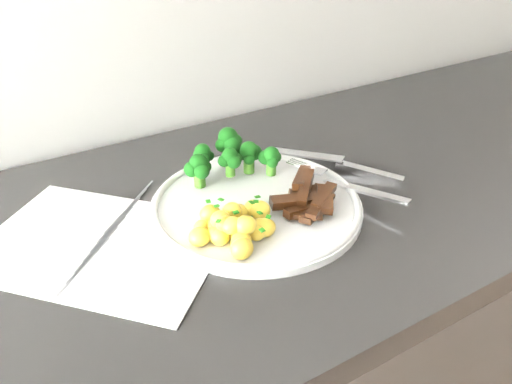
% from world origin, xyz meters
% --- Properties ---
extents(recipe_paper, '(0.38, 0.38, 0.00)m').
position_xyz_m(recipe_paper, '(-0.19, 1.69, 0.90)').
color(recipe_paper, white).
rests_on(recipe_paper, counter).
extents(plate, '(0.31, 0.31, 0.02)m').
position_xyz_m(plate, '(0.03, 1.66, 0.91)').
color(plate, white).
rests_on(plate, counter).
extents(broccoli, '(0.15, 0.10, 0.07)m').
position_xyz_m(broccoli, '(0.04, 1.75, 0.95)').
color(broccoli, '#2E5E18').
rests_on(broccoli, plate).
extents(potatoes, '(0.13, 0.12, 0.04)m').
position_xyz_m(potatoes, '(-0.03, 1.61, 0.93)').
color(potatoes, yellow).
rests_on(potatoes, plate).
extents(beef_strips, '(0.11, 0.13, 0.03)m').
position_xyz_m(beef_strips, '(0.10, 1.61, 0.93)').
color(beef_strips, black).
rests_on(beef_strips, plate).
extents(fork, '(0.09, 0.20, 0.02)m').
position_xyz_m(fork, '(0.17, 1.62, 0.92)').
color(fork, silver).
rests_on(fork, plate).
extents(knife, '(0.15, 0.20, 0.03)m').
position_xyz_m(knife, '(0.22, 1.68, 0.91)').
color(knife, silver).
rests_on(knife, plate).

